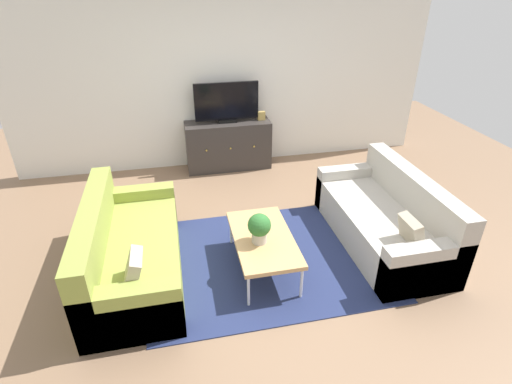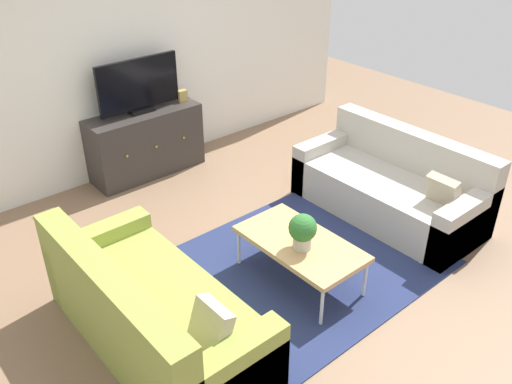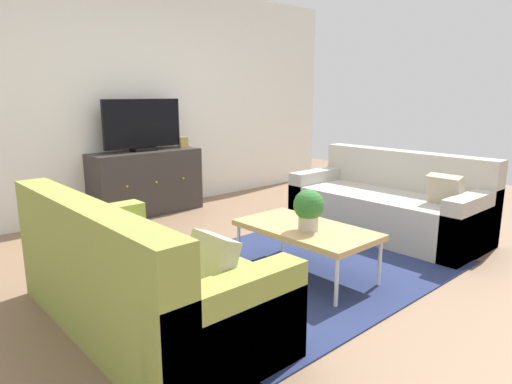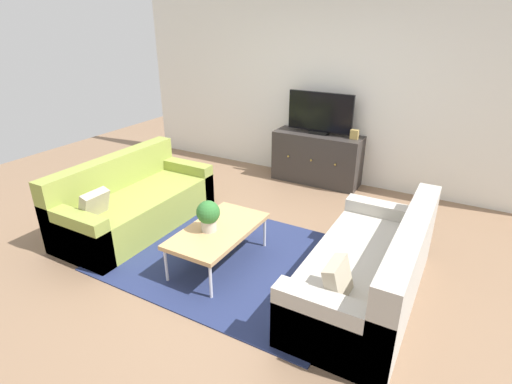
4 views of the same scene
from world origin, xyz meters
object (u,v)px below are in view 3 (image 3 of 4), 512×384
Objects in this scene: couch_right_side at (391,206)px; couch_left_side at (132,284)px; potted_plant at (309,208)px; mantel_clock at (183,142)px; tv_console at (147,182)px; coffee_table at (306,230)px; flat_screen_tv at (143,125)px.

couch_left_side is at bearing 180.00° from couch_right_side.
couch_right_side is at bearing 9.04° from potted_plant.
mantel_clock is at bearing 111.49° from couch_right_side.
mantel_clock reaches higher than couch_right_side.
tv_console is (1.41, 2.37, 0.10)m from couch_left_side.
coffee_table is 0.84× the size of tv_console.
couch_left_side is at bearing -129.22° from mantel_clock.
flat_screen_tv reaches higher than couch_right_side.
potted_plant is 0.32× the size of flat_screen_tv.
flat_screen_tv is at bearing 121.46° from couch_right_side.
mantel_clock is (0.62, 2.62, 0.24)m from potted_plant.
couch_right_side reaches higher than potted_plant.
flat_screen_tv is (-1.46, 2.39, 0.77)m from couch_right_side.
couch_left_side is 1.45× the size of tv_console.
mantel_clock reaches higher than couch_left_side.
couch_right_side is 1.96× the size of flat_screen_tv.
flat_screen_tv is at bearing 89.15° from coffee_table.
couch_left_side is 2.76m from tv_console.
mantel_clock is at bearing 50.78° from couch_left_side.
tv_console reaches higher than potted_plant.
tv_console is at bearing 59.34° from couch_left_side.
flat_screen_tv is at bearing 59.55° from couch_left_side.
coffee_table is 1.13× the size of flat_screen_tv.
coffee_table is (1.37, -0.18, 0.09)m from couch_left_side.
couch_right_side is 1.74× the size of coffee_table.
mantel_clock is at bearing -2.16° from flat_screen_tv.
mantel_clock is (-0.94, 2.37, 0.54)m from couch_right_side.
coffee_table is 2.66m from flat_screen_tv.
coffee_table is 3.49× the size of potted_plant.
couch_left_side is at bearing 169.30° from potted_plant.
flat_screen_tv reaches higher than potted_plant.
coffee_table is at bearing -7.36° from couch_left_side.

